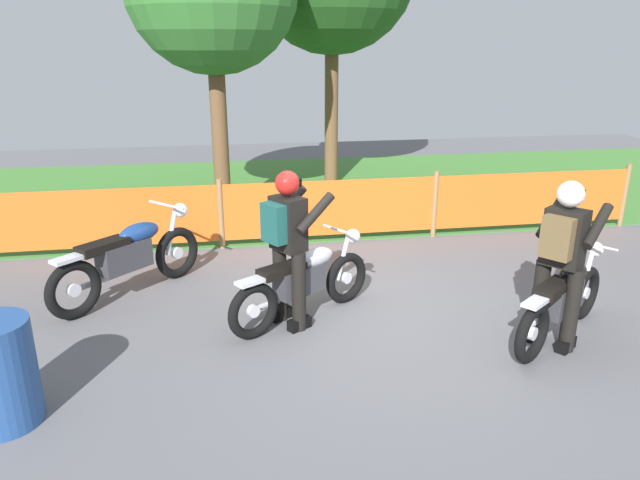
{
  "coord_description": "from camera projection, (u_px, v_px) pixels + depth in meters",
  "views": [
    {
      "loc": [
        -1.6,
        -5.82,
        2.86
      ],
      "look_at": [
        -0.6,
        -0.1,
        0.9
      ],
      "focal_mm": 32.2,
      "sensor_mm": 36.0,
      "label": 1
    }
  ],
  "objects": [
    {
      "name": "rider_lead",
      "position": [
        288.0,
        241.0,
        5.93
      ],
      "size": [
        0.79,
        0.71,
        1.69
      ],
      "rotation": [
        0.0,
        0.0,
        0.56
      ],
      "color": "black",
      "rests_on": "ground"
    },
    {
      "name": "ground",
      "position": [
        370.0,
        309.0,
        6.61
      ],
      "size": [
        24.0,
        24.0,
        0.02
      ],
      "primitive_type": "cube",
      "color": "#5B5B60"
    },
    {
      "name": "motorcycle_trailing",
      "position": [
        129.0,
        257.0,
        6.8
      ],
      "size": [
        1.6,
        1.58,
        1.01
      ],
      "rotation": [
        0.0,
        0.0,
        0.78
      ],
      "color": "black",
      "rests_on": "ground"
    },
    {
      "name": "motorcycle_lead",
      "position": [
        304.0,
        281.0,
        6.23
      ],
      "size": [
        1.69,
        1.11,
        0.91
      ],
      "rotation": [
        0.0,
        0.0,
        0.56
      ],
      "color": "black",
      "rests_on": "ground"
    },
    {
      "name": "barrier_fence",
      "position": [
        331.0,
        208.0,
        8.67
      ],
      "size": [
        9.97,
        0.08,
        1.05
      ],
      "color": "olive",
      "rests_on": "ground"
    },
    {
      "name": "grass_verge",
      "position": [
        300.0,
        190.0,
        12.04
      ],
      "size": [
        24.0,
        6.84,
        0.01
      ],
      "primitive_type": "cube",
      "color": "#427A33",
      "rests_on": "ground"
    },
    {
      "name": "motorcycle_third",
      "position": [
        563.0,
        299.0,
        5.81
      ],
      "size": [
        1.6,
        1.2,
        0.9
      ],
      "rotation": [
        0.0,
        0.0,
        0.63
      ],
      "color": "black",
      "rests_on": "ground"
    },
    {
      "name": "rider_third",
      "position": [
        562.0,
        256.0,
        5.5
      ],
      "size": [
        0.78,
        0.73,
        1.69
      ],
      "rotation": [
        0.0,
        0.0,
        0.63
      ],
      "color": "black",
      "rests_on": "ground"
    }
  ]
}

